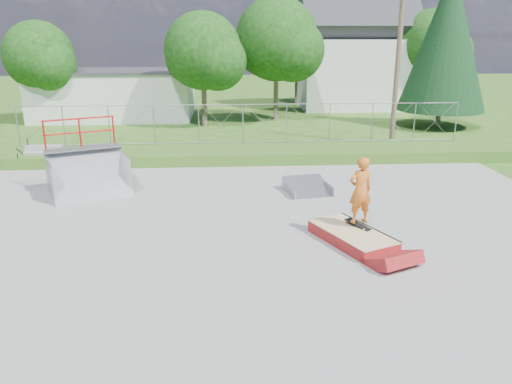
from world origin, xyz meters
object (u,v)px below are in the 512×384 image
grind_box (352,237)px  skater (360,193)px  flat_bank_ramp (308,187)px  quarter_pipe (87,160)px

grind_box → skater: size_ratio=1.52×
grind_box → flat_bank_ramp: bearing=71.6°
grind_box → skater: 1.18m
quarter_pipe → skater: quarter_pipe is taller
grind_box → flat_bank_ramp: size_ratio=1.78×
grind_box → skater: skater is taller
quarter_pipe → skater: (8.13, -4.43, 0.05)m
grind_box → skater: bearing=27.9°
quarter_pipe → flat_bank_ramp: bearing=-26.5°
grind_box → quarter_pipe: (-7.90, 4.72, 1.07)m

